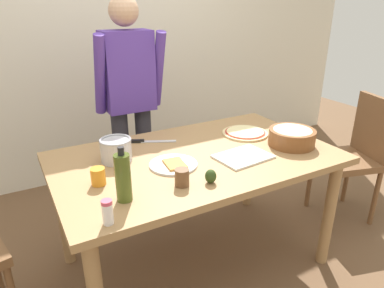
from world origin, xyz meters
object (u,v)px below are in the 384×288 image
object	(u,v)px
cup_orange	(98,176)
avocado	(211,176)
pizza_raw_on_board	(245,133)
plate_with_slice	(174,164)
steel_pot	(116,150)
cup_small_brown	(182,177)
chef_knife	(147,141)
popcorn_bowl	(292,136)
person_cook	(130,97)
olive_oil_bottle	(123,177)
dining_table	(196,169)
salt_shaker	(108,212)
cutting_board_white	(243,157)
chair_wooden_right	(356,151)

from	to	relation	value
cup_orange	avocado	size ratio (longest dim) A/B	1.21
pizza_raw_on_board	plate_with_slice	distance (m)	0.66
steel_pot	cup_small_brown	bearing A→B (deg)	-66.15
cup_orange	chef_knife	bearing A→B (deg)	43.61
pizza_raw_on_board	steel_pot	world-z (taller)	steel_pot
pizza_raw_on_board	popcorn_bowl	size ratio (longest dim) A/B	1.07
person_cook	cup_orange	bearing A→B (deg)	-119.24
olive_oil_bottle	plate_with_slice	bearing A→B (deg)	31.04
person_cook	chef_knife	world-z (taller)	person_cook
avocado	dining_table	bearing A→B (deg)	72.41
plate_with_slice	cup_orange	world-z (taller)	cup_orange
salt_shaker	cutting_board_white	world-z (taller)	salt_shaker
chair_wooden_right	cup_orange	size ratio (longest dim) A/B	11.18
chair_wooden_right	cup_orange	distance (m)	1.92
olive_oil_bottle	steel_pot	size ratio (longest dim) A/B	1.48
steel_pot	salt_shaker	distance (m)	0.60
avocado	chef_knife	bearing A→B (deg)	96.42
pizza_raw_on_board	cutting_board_white	xyz separation A→B (m)	(-0.24, -0.30, -0.00)
plate_with_slice	chef_knife	bearing A→B (deg)	89.56
plate_with_slice	steel_pot	world-z (taller)	steel_pot
salt_shaker	chef_knife	distance (m)	0.86
cup_orange	cup_small_brown	distance (m)	0.40
olive_oil_bottle	avocado	xyz separation A→B (m)	(0.42, -0.05, -0.08)
cup_orange	chair_wooden_right	bearing A→B (deg)	-0.79
salt_shaker	avocado	distance (m)	0.54
chef_knife	pizza_raw_on_board	bearing A→B (deg)	-15.98
cutting_board_white	plate_with_slice	bearing A→B (deg)	166.28
avocado	cutting_board_white	bearing A→B (deg)	26.97
pizza_raw_on_board	cup_small_brown	xyz separation A→B (m)	(-0.69, -0.41, 0.03)
plate_with_slice	olive_oil_bottle	size ratio (longest dim) A/B	1.02
pizza_raw_on_board	plate_with_slice	size ratio (longest dim) A/B	1.16
dining_table	salt_shaker	distance (m)	0.77
salt_shaker	dining_table	bearing A→B (deg)	32.86
cutting_board_white	steel_pot	bearing A→B (deg)	154.34
salt_shaker	chef_knife	xyz separation A→B (m)	(0.46, 0.73, -0.05)
steel_pot	chef_knife	xyz separation A→B (m)	(0.25, 0.17, -0.06)
cutting_board_white	pizza_raw_on_board	bearing A→B (deg)	51.44
person_cook	plate_with_slice	size ratio (longest dim) A/B	6.23
plate_with_slice	popcorn_bowl	world-z (taller)	popcorn_bowl
steel_pot	person_cook	bearing A→B (deg)	63.48
pizza_raw_on_board	plate_with_slice	bearing A→B (deg)	-162.15
plate_with_slice	salt_shaker	size ratio (longest dim) A/B	2.45
cutting_board_white	salt_shaker	bearing A→B (deg)	-163.57
olive_oil_bottle	cutting_board_white	bearing A→B (deg)	8.61
cutting_board_white	chair_wooden_right	bearing A→B (deg)	3.16
cup_orange	salt_shaker	bearing A→B (deg)	-98.87
steel_pot	cutting_board_white	bearing A→B (deg)	-25.66
steel_pot	olive_oil_bottle	bearing A→B (deg)	-103.08
dining_table	avocado	size ratio (longest dim) A/B	22.86
dining_table	pizza_raw_on_board	xyz separation A→B (m)	(0.45, 0.14, 0.10)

